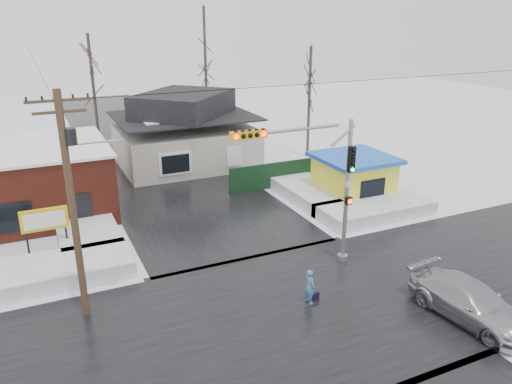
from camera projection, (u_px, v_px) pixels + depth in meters
name	position (u px, v px, depth m)	size (l,w,h in m)	color
ground	(302.00, 311.00, 20.33)	(120.00, 120.00, 0.00)	white
road_ns	(302.00, 311.00, 20.33)	(10.00, 120.00, 0.02)	black
road_ew	(302.00, 311.00, 20.33)	(120.00, 10.00, 0.02)	black
snowbank_nw	(53.00, 271.00, 22.60)	(7.00, 3.00, 0.80)	white
snowbank_ne	(375.00, 209.00, 29.73)	(7.00, 3.00, 0.80)	white
snowbank_nside_w	(85.00, 224.00, 27.66)	(3.00, 8.00, 0.80)	white
snowbank_nside_e	(304.00, 189.00, 33.21)	(3.00, 8.00, 0.80)	white
traffic_signal	(319.00, 177.00, 22.28)	(6.05, 0.68, 7.00)	gray
utility_pole	(73.00, 195.00, 18.44)	(3.15, 0.44, 9.00)	#382619
brick_building	(1.00, 184.00, 28.91)	(12.20, 8.20, 4.12)	maroon
marquee_sign	(45.00, 221.00, 24.21)	(2.20, 0.21, 2.55)	black
house	(185.00, 132.00, 38.99)	(10.40, 8.40, 5.76)	beige
kiosk	(353.00, 177.00, 32.12)	(4.60, 4.60, 2.88)	yellow
fence	(283.00, 174.00, 34.54)	(8.00, 0.12, 1.80)	black
tree_far_left	(90.00, 61.00, 38.21)	(3.00, 3.00, 10.00)	#332821
tree_far_mid	(205.00, 36.00, 43.34)	(3.00, 3.00, 12.00)	#332821
tree_far_right	(310.00, 70.00, 39.71)	(3.00, 3.00, 9.00)	#332821
pedestrian	(310.00, 287.00, 20.63)	(0.56, 0.37, 1.53)	teal
car	(470.00, 302.00, 19.61)	(2.09, 5.15, 1.50)	#A5A6AC
shopping_bag	(316.00, 297.00, 21.03)	(0.28, 0.12, 0.35)	black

